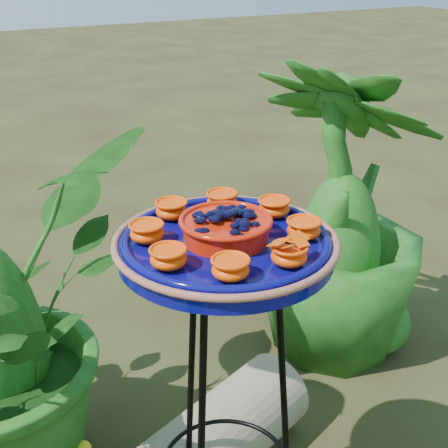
{
  "coord_description": "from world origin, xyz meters",
  "views": [
    {
      "loc": [
        -0.51,
        -0.91,
        1.36
      ],
      "look_at": [
        -0.01,
        0.05,
        0.86
      ],
      "focal_mm": 50.0,
      "sensor_mm": 36.0,
      "label": 1
    }
  ],
  "objects": [
    {
      "name": "tripod_stand",
      "position": [
        -0.03,
        0.02,
        0.49
      ],
      "size": [
        0.34,
        0.34,
        0.81
      ],
      "rotation": [
        0.0,
        0.0,
        0.18
      ],
      "color": "black",
      "rests_on": "ground"
    },
    {
      "name": "feeder_dish",
      "position": [
        -0.03,
        0.02,
        0.84
      ],
      "size": [
        0.48,
        0.48,
        0.1
      ],
      "rotation": [
        0.0,
        0.0,
        0.18
      ],
      "color": "#07075A",
      "rests_on": "tripod_stand"
    },
    {
      "name": "shrub_back_right",
      "position": [
        0.72,
        0.61,
        0.52
      ],
      "size": [
        0.8,
        0.8,
        1.05
      ],
      "primitive_type": "imported",
      "rotation": [
        0.0,
        0.0,
        2.07
      ],
      "color": "#174B14",
      "rests_on": "ground"
    }
  ]
}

